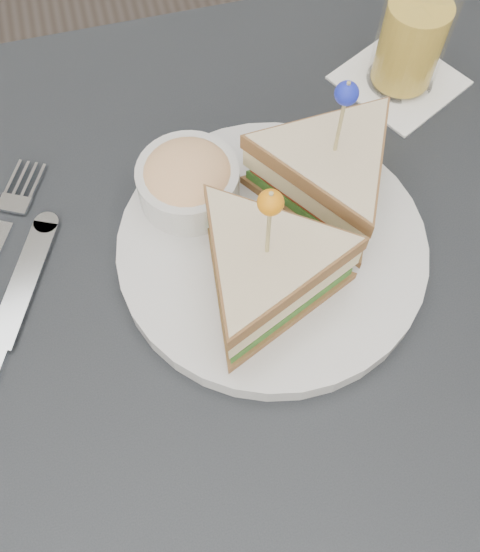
% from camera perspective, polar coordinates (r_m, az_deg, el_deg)
% --- Properties ---
extents(ground_plane, '(3.50, 3.50, 0.00)m').
position_cam_1_polar(ground_plane, '(1.27, -0.34, -17.47)').
color(ground_plane, '#3F3833').
extents(table, '(0.80, 0.80, 0.75)m').
position_cam_1_polar(table, '(0.62, -0.66, -6.40)').
color(table, black).
rests_on(table, ground).
extents(plate_meal, '(0.33, 0.31, 0.17)m').
position_cam_1_polar(plate_meal, '(0.54, 3.84, 4.91)').
color(plate_meal, silver).
rests_on(plate_meal, table).
extents(cutlery_knife, '(0.12, 0.23, 0.01)m').
position_cam_1_polar(cutlery_knife, '(0.58, -21.12, -5.36)').
color(cutlery_knife, silver).
rests_on(cutlery_knife, table).
extents(drink_set, '(0.16, 0.16, 0.15)m').
position_cam_1_polar(drink_set, '(0.69, 15.80, 20.86)').
color(drink_set, white).
rests_on(drink_set, table).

